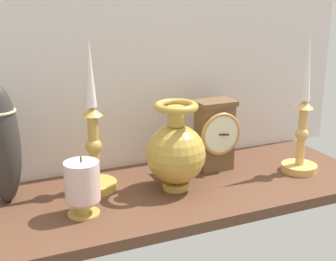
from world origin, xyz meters
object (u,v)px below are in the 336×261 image
(brass_vase_bulbous, at_px, (176,151))
(candlestick_tall_center, at_px, (302,129))
(pillar_candle_front, at_px, (82,185))
(tall_ceramic_vase, at_px, (2,144))
(mantel_clock, at_px, (215,134))
(candlestick_tall_left, at_px, (94,147))

(brass_vase_bulbous, bearing_deg, candlestick_tall_center, -4.86)
(pillar_candle_front, bearing_deg, brass_vase_bulbous, 10.21)
(brass_vase_bulbous, bearing_deg, pillar_candle_front, -169.79)
(pillar_candle_front, bearing_deg, tall_ceramic_vase, 137.83)
(candlestick_tall_center, height_order, pillar_candle_front, candlestick_tall_center)
(tall_ceramic_vase, bearing_deg, pillar_candle_front, -42.17)
(mantel_clock, bearing_deg, pillar_candle_front, -162.86)
(candlestick_tall_center, distance_m, pillar_candle_front, 0.56)
(candlestick_tall_left, bearing_deg, mantel_clock, 0.44)
(candlestick_tall_left, bearing_deg, pillar_candle_front, -116.71)
(mantel_clock, bearing_deg, tall_ceramic_vase, 178.90)
(mantel_clock, bearing_deg, candlestick_tall_center, -28.23)
(mantel_clock, distance_m, candlestick_tall_center, 0.21)
(mantel_clock, xyz_separation_m, tall_ceramic_vase, (-0.50, 0.01, 0.04))
(mantel_clock, xyz_separation_m, candlestick_tall_center, (0.19, -0.10, 0.02))
(brass_vase_bulbous, height_order, pillar_candle_front, brass_vase_bulbous)
(mantel_clock, height_order, candlestick_tall_left, candlestick_tall_left)
(mantel_clock, bearing_deg, candlestick_tall_left, -179.56)
(mantel_clock, relative_size, pillar_candle_front, 1.42)
(pillar_candle_front, distance_m, tall_ceramic_vase, 0.20)
(candlestick_tall_left, xyz_separation_m, pillar_candle_front, (-0.06, -0.11, -0.04))
(mantel_clock, bearing_deg, brass_vase_bulbous, -152.85)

